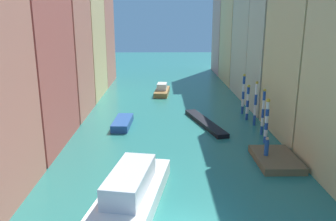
{
  "coord_description": "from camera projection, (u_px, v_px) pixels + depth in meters",
  "views": [
    {
      "loc": [
        -1.11,
        -16.81,
        11.56
      ],
      "look_at": [
        -0.47,
        20.23,
        1.5
      ],
      "focal_mm": 36.83,
      "sensor_mm": 36.0,
      "label": 1
    }
  ],
  "objects": [
    {
      "name": "mooring_pole_4",
      "position": [
        243.0,
        94.0,
        42.05
      ],
      "size": [
        0.34,
        0.34,
        4.97
      ],
      "color": "#1E479E",
      "rests_on": "ground"
    },
    {
      "name": "mooring_pole_1",
      "position": [
        263.0,
        112.0,
        34.45
      ],
      "size": [
        0.3,
        0.3,
        4.76
      ],
      "color": "#1E479E",
      "rests_on": "ground"
    },
    {
      "name": "building_left_1",
      "position": [
        18.0,
        63.0,
        30.42
      ],
      "size": [
        7.51,
        11.13,
        15.17
      ],
      "color": "#B25147",
      "rests_on": "ground"
    },
    {
      "name": "building_right_2",
      "position": [
        285.0,
        41.0,
        41.86
      ],
      "size": [
        7.51,
        7.24,
        17.37
      ],
      "color": "#BCB299",
      "rests_on": "ground"
    },
    {
      "name": "motorboat_0",
      "position": [
        162.0,
        90.0,
        53.39
      ],
      "size": [
        2.55,
        6.34,
        1.7
      ],
      "color": "olive",
      "rests_on": "ground"
    },
    {
      "name": "building_right_4",
      "position": [
        246.0,
        30.0,
        61.21
      ],
      "size": [
        7.51,
        11.68,
        18.55
      ],
      "color": "#DBB77A",
      "rests_on": "ground"
    },
    {
      "name": "waterfront_dock",
      "position": [
        276.0,
        159.0,
        28.26
      ],
      "size": [
        3.29,
        5.15,
        0.57
      ],
      "color": "brown",
      "rests_on": "ground"
    },
    {
      "name": "mooring_pole_3",
      "position": [
        248.0,
        102.0,
        39.6
      ],
      "size": [
        0.35,
        0.35,
        4.16
      ],
      "color": "#1E479E",
      "rests_on": "ground"
    },
    {
      "name": "mooring_pole_2",
      "position": [
        256.0,
        103.0,
        37.47
      ],
      "size": [
        0.32,
        0.32,
        4.94
      ],
      "color": "#1E479E",
      "rests_on": "ground"
    },
    {
      "name": "building_right_5",
      "position": [
        233.0,
        21.0,
        71.75
      ],
      "size": [
        7.51,
        10.39,
        21.42
      ],
      "color": "tan",
      "rests_on": "ground"
    },
    {
      "name": "motorboat_1",
      "position": [
        123.0,
        123.0,
        37.7
      ],
      "size": [
        2.0,
        5.14,
        0.77
      ],
      "color": "#234C93",
      "rests_on": "ground"
    },
    {
      "name": "vaporetto_white",
      "position": [
        130.0,
        193.0,
        21.56
      ],
      "size": [
        5.18,
        10.68,
        2.48
      ],
      "color": "white",
      "rests_on": "ground"
    },
    {
      "name": "ground_plane",
      "position": [
        171.0,
        113.0,
        42.9
      ],
      "size": [
        154.0,
        154.0,
        0.0
      ],
      "primitive_type": "plane",
      "color": "#28756B"
    },
    {
      "name": "building_left_2",
      "position": [
        53.0,
        41.0,
        40.19
      ],
      "size": [
        7.51,
        9.01,
        17.6
      ],
      "color": "#C6705B",
      "rests_on": "ground"
    },
    {
      "name": "building_right_1",
      "position": [
        318.0,
        46.0,
        32.84
      ],
      "size": [
        7.51,
        10.52,
        17.85
      ],
      "color": "#DBB77A",
      "rests_on": "ground"
    },
    {
      "name": "mooring_pole_0",
      "position": [
        267.0,
        120.0,
        32.18
      ],
      "size": [
        0.38,
        0.38,
        4.34
      ],
      "color": "#1E479E",
      "rests_on": "ground"
    },
    {
      "name": "person_on_dock",
      "position": [
        267.0,
        147.0,
        28.15
      ],
      "size": [
        0.36,
        0.36,
        1.58
      ],
      "color": "#234C93",
      "rests_on": "waterfront_dock"
    },
    {
      "name": "gondola_black",
      "position": [
        205.0,
        122.0,
        38.34
      ],
      "size": [
        3.79,
        9.88,
        0.44
      ],
      "color": "black",
      "rests_on": "ground"
    },
    {
      "name": "building_left_4",
      "position": [
        89.0,
        32.0,
        60.34
      ],
      "size": [
        7.51,
        10.75,
        17.99
      ],
      "color": "#C6705B",
      "rests_on": "ground"
    },
    {
      "name": "building_right_3",
      "position": [
        263.0,
        46.0,
        50.8
      ],
      "size": [
        7.51,
        10.59,
        14.86
      ],
      "color": "#BCB299",
      "rests_on": "ground"
    },
    {
      "name": "building_left_3",
      "position": [
        74.0,
        35.0,
        49.96
      ],
      "size": [
        7.51,
        10.76,
        17.98
      ],
      "color": "#DBB77A",
      "rests_on": "ground"
    }
  ]
}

